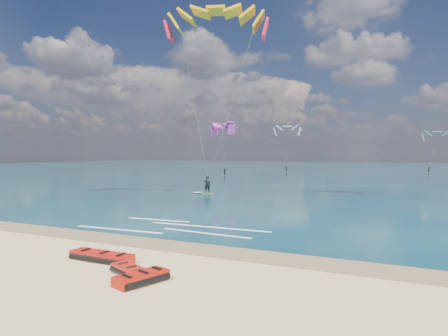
# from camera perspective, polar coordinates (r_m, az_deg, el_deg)

# --- Properties ---
(ground) EXTENTS (320.00, 320.00, 0.00)m
(ground) POSITION_cam_1_polar(r_m,az_deg,el_deg) (55.74, 11.39, -2.72)
(ground) COLOR tan
(ground) RESTS_ON ground
(wet_sand_strip) EXTENTS (320.00, 2.40, 0.01)m
(wet_sand_strip) POSITION_cam_1_polar(r_m,az_deg,el_deg) (22.19, -13.32, -10.04)
(wet_sand_strip) COLOR brown
(wet_sand_strip) RESTS_ON ground
(sea) EXTENTS (320.00, 200.00, 0.04)m
(sea) POSITION_cam_1_polar(r_m,az_deg,el_deg) (118.72, 19.04, -0.24)
(sea) COLOR #0A2A38
(sea) RESTS_ON ground
(packed_kite_left) EXTENTS (3.26, 1.21, 0.43)m
(packed_kite_left) POSITION_cam_1_polar(r_m,az_deg,el_deg) (18.50, -17.07, -12.55)
(packed_kite_left) COLOR red
(packed_kite_left) RESTS_ON ground
(packed_kite_mid) EXTENTS (2.32, 1.75, 0.37)m
(packed_kite_mid) POSITION_cam_1_polar(r_m,az_deg,el_deg) (16.20, -13.24, -14.63)
(packed_kite_mid) COLOR red
(packed_kite_mid) RESTS_ON ground
(packed_kite_right) EXTENTS (1.78, 2.45, 0.43)m
(packed_kite_right) POSITION_cam_1_polar(r_m,az_deg,el_deg) (15.16, -11.72, -15.80)
(packed_kite_right) COLOR #BC1508
(packed_kite_right) RESTS_ON ground
(kitesurfer_main) EXTENTS (12.76, 8.42, 20.73)m
(kitesurfer_main) POSITION_cam_1_polar(r_m,az_deg,el_deg) (42.91, -1.73, 10.28)
(kitesurfer_main) COLOR #A1D419
(kitesurfer_main) RESTS_ON sea
(shoreline_foam) EXTENTS (11.70, 4.53, 0.01)m
(shoreline_foam) POSITION_cam_1_polar(r_m,az_deg,el_deg) (25.26, -6.91, -8.41)
(shoreline_foam) COLOR white
(shoreline_foam) RESTS_ON ground
(distant_kites) EXTENTS (68.24, 34.40, 11.88)m
(distant_kites) POSITION_cam_1_polar(r_m,az_deg,el_deg) (88.58, 21.13, 2.46)
(distant_kites) COLOR #389B67
(distant_kites) RESTS_ON ground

